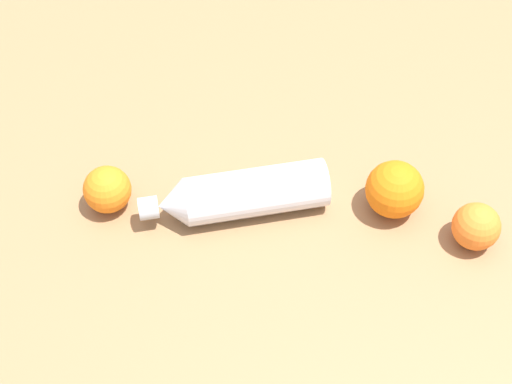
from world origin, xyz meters
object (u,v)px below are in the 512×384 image
object	(u,v)px
orange_0	(395,189)
orange_2	(107,189)
orange_1	(476,226)
water_bottle	(241,194)

from	to	relation	value
orange_0	orange_2	distance (m)	0.40
orange_1	water_bottle	bearing A→B (deg)	-3.93
orange_0	orange_1	bearing A→B (deg)	156.98
orange_0	orange_1	size ratio (longest dim) A/B	1.24
water_bottle	orange_2	world-z (taller)	same
orange_1	orange_2	size ratio (longest dim) A/B	0.97
orange_0	orange_1	xyz separation A→B (m)	(-0.11, 0.05, -0.01)
orange_0	orange_2	size ratio (longest dim) A/B	1.21
water_bottle	orange_2	distance (m)	0.19
water_bottle	orange_2	xyz separation A→B (m)	(0.19, 0.01, -0.00)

